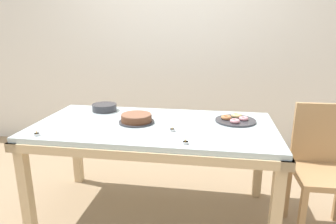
{
  "coord_description": "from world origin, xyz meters",
  "views": [
    {
      "loc": [
        0.44,
        -2.1,
        1.46
      ],
      "look_at": [
        0.08,
        0.13,
        0.82
      ],
      "focal_mm": 32.0,
      "sensor_mm": 36.0,
      "label": 1
    }
  ],
  "objects_px": {
    "tealight_right_edge": "(172,130)",
    "plate_stack": "(104,107)",
    "cake_chocolate_round": "(136,119)",
    "pastry_platter": "(235,120)",
    "tealight_near_front": "(185,142)",
    "chair": "(323,164)",
    "tealight_centre": "(37,134)"
  },
  "relations": [
    {
      "from": "tealight_right_edge",
      "to": "plate_stack",
      "type": "bearing_deg",
      "value": 146.5
    },
    {
      "from": "plate_stack",
      "to": "tealight_right_edge",
      "type": "height_order",
      "value": "plate_stack"
    },
    {
      "from": "cake_chocolate_round",
      "to": "plate_stack",
      "type": "relative_size",
      "value": 1.28
    },
    {
      "from": "pastry_platter",
      "to": "plate_stack",
      "type": "bearing_deg",
      "value": 173.02
    },
    {
      "from": "tealight_right_edge",
      "to": "tealight_near_front",
      "type": "bearing_deg",
      "value": -62.64
    },
    {
      "from": "pastry_platter",
      "to": "tealight_right_edge",
      "type": "distance_m",
      "value": 0.54
    },
    {
      "from": "cake_chocolate_round",
      "to": "tealight_right_edge",
      "type": "distance_m",
      "value": 0.33
    },
    {
      "from": "chair",
      "to": "tealight_near_front",
      "type": "xyz_separation_m",
      "value": [
        -0.95,
        -0.37,
        0.25
      ]
    },
    {
      "from": "pastry_platter",
      "to": "chair",
      "type": "bearing_deg",
      "value": -14.07
    },
    {
      "from": "plate_stack",
      "to": "cake_chocolate_round",
      "type": "bearing_deg",
      "value": -38.24
    },
    {
      "from": "chair",
      "to": "tealight_centre",
      "type": "relative_size",
      "value": 23.5
    },
    {
      "from": "tealight_near_front",
      "to": "tealight_right_edge",
      "type": "height_order",
      "value": "same"
    },
    {
      "from": "plate_stack",
      "to": "tealight_centre",
      "type": "relative_size",
      "value": 5.25
    },
    {
      "from": "pastry_platter",
      "to": "tealight_right_edge",
      "type": "bearing_deg",
      "value": -146.04
    },
    {
      "from": "tealight_right_edge",
      "to": "tealight_centre",
      "type": "relative_size",
      "value": 1.0
    },
    {
      "from": "pastry_platter",
      "to": "tealight_centre",
      "type": "bearing_deg",
      "value": -158.18
    },
    {
      "from": "chair",
      "to": "cake_chocolate_round",
      "type": "bearing_deg",
      "value": 179.77
    },
    {
      "from": "pastry_platter",
      "to": "plate_stack",
      "type": "xyz_separation_m",
      "value": [
        -1.11,
        0.14,
        0.02
      ]
    },
    {
      "from": "plate_stack",
      "to": "tealight_centre",
      "type": "bearing_deg",
      "value": -108.53
    },
    {
      "from": "tealight_right_edge",
      "to": "tealight_centre",
      "type": "height_order",
      "value": "same"
    },
    {
      "from": "chair",
      "to": "tealight_near_front",
      "type": "height_order",
      "value": "chair"
    },
    {
      "from": "cake_chocolate_round",
      "to": "tealight_near_front",
      "type": "xyz_separation_m",
      "value": [
        0.41,
        -0.37,
        -0.02
      ]
    },
    {
      "from": "pastry_platter",
      "to": "plate_stack",
      "type": "height_order",
      "value": "plate_stack"
    },
    {
      "from": "pastry_platter",
      "to": "tealight_centre",
      "type": "relative_size",
      "value": 7.73
    },
    {
      "from": "cake_chocolate_round",
      "to": "tealight_centre",
      "type": "xyz_separation_m",
      "value": [
        -0.59,
        -0.38,
        -0.02
      ]
    },
    {
      "from": "pastry_platter",
      "to": "cake_chocolate_round",
      "type": "bearing_deg",
      "value": -168.57
    },
    {
      "from": "tealight_centre",
      "to": "cake_chocolate_round",
      "type": "bearing_deg",
      "value": 33.1
    },
    {
      "from": "pastry_platter",
      "to": "tealight_near_front",
      "type": "bearing_deg",
      "value": -122.25
    },
    {
      "from": "plate_stack",
      "to": "tealight_right_edge",
      "type": "bearing_deg",
      "value": -33.5
    },
    {
      "from": "chair",
      "to": "cake_chocolate_round",
      "type": "xyz_separation_m",
      "value": [
        -1.37,
        0.01,
        0.27
      ]
    },
    {
      "from": "cake_chocolate_round",
      "to": "plate_stack",
      "type": "xyz_separation_m",
      "value": [
        -0.36,
        0.29,
        -0.0
      ]
    },
    {
      "from": "pastry_platter",
      "to": "tealight_near_front",
      "type": "distance_m",
      "value": 0.62
    }
  ]
}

